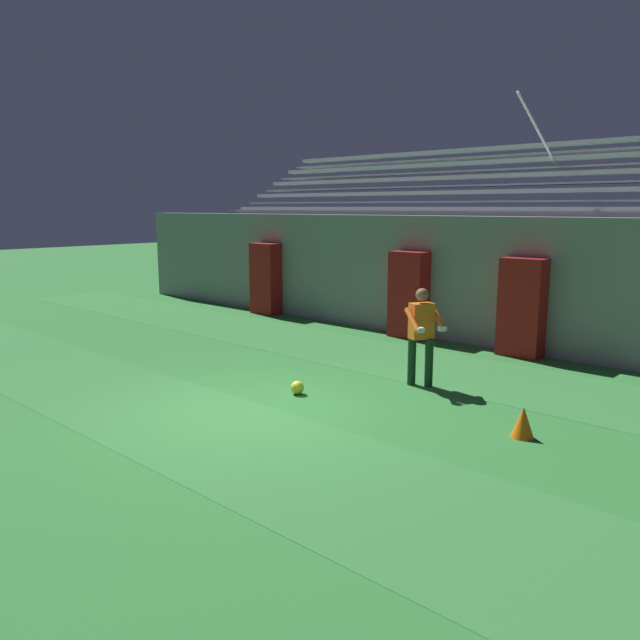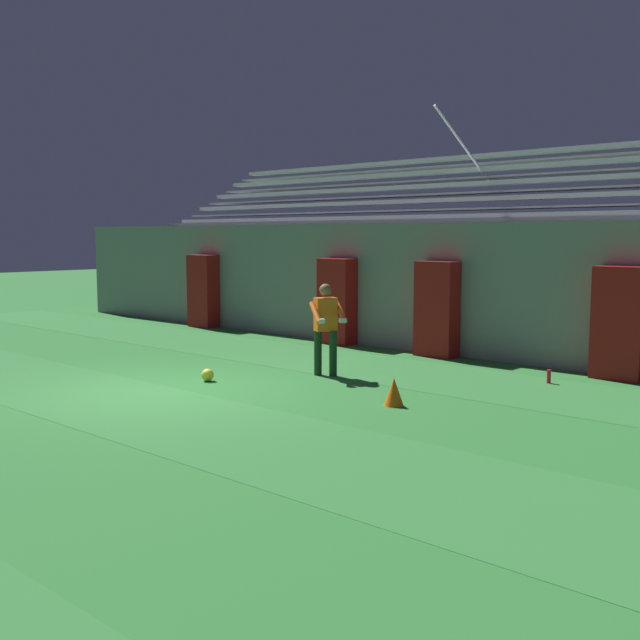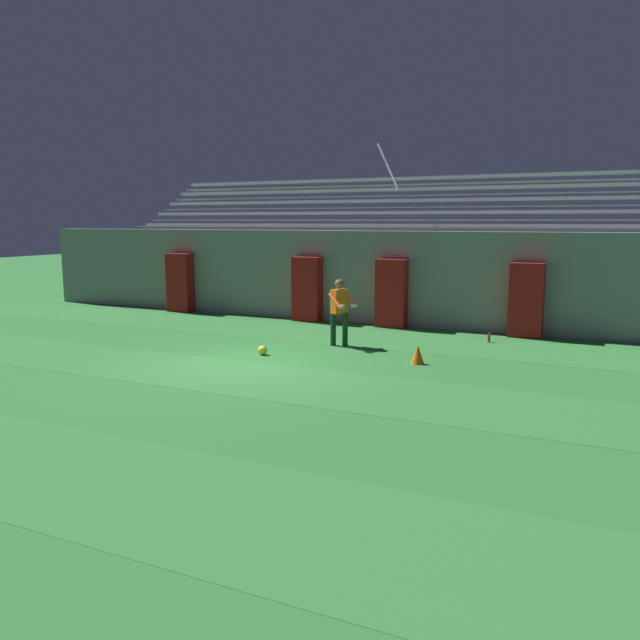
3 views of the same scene
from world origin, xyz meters
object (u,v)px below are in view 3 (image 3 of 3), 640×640
Objects in this scene: padding_pillar_gate_right at (391,293)px; padding_pillar_far_left at (180,283)px; padding_pillar_gate_left at (307,289)px; goalkeeper at (340,308)px; traffic_cone at (418,354)px; water_bottle at (489,338)px; soccer_ball at (263,350)px; padding_pillar_far_right at (526,300)px.

padding_pillar_gate_right and padding_pillar_far_left have the same top height.
padding_pillar_gate_left is 4.03m from goalkeeper.
traffic_cone is at bearing -64.52° from padding_pillar_gate_right.
water_bottle is (5.79, -1.16, -0.88)m from padding_pillar_gate_left.
padding_pillar_far_left is at bearing 173.77° from water_bottle.
water_bottle is at bearing 31.44° from goalkeeper.
soccer_ball is at bearing -38.95° from padding_pillar_far_left.
soccer_ball is at bearing -169.83° from traffic_cone.
padding_pillar_gate_right is 3.78m from padding_pillar_far_right.
padding_pillar_far_right is 5.17m from goalkeeper.
water_bottle is at bearing -11.36° from padding_pillar_gate_left.
padding_pillar_far_left is at bearing 180.00° from padding_pillar_far_right.
padding_pillar_far_left is 8.31× the size of water_bottle.
traffic_cone is (2.34, -1.12, -0.74)m from goalkeeper.
soccer_ball is (-5.26, -4.95, -0.89)m from padding_pillar_far_right.
padding_pillar_far_right is 9.07× the size of soccer_ball.
padding_pillar_far_right is 4.71m from traffic_cone.
padding_pillar_gate_right reaches higher than soccer_ball.
padding_pillar_gate_left is 4.86m from padding_pillar_far_left.
padding_pillar_gate_left is 1.00× the size of padding_pillar_far_left.
padding_pillar_gate_left is at bearing 168.64° from water_bottle.
soccer_ball is (-1.20, -1.76, -0.84)m from goalkeeper.
water_bottle is (-0.74, -1.16, -0.88)m from padding_pillar_far_right.
water_bottle is at bearing -122.37° from padding_pillar_far_right.
padding_pillar_far_left and padding_pillar_far_right have the same top height.
padding_pillar_gate_right and padding_pillar_far_right have the same top height.
padding_pillar_gate_left reaches higher than goalkeeper.
padding_pillar_gate_left is at bearing 180.00° from padding_pillar_gate_right.
padding_pillar_far_left is 1.00× the size of padding_pillar_far_right.
soccer_ball is at bearing -140.06° from water_bottle.
padding_pillar_gate_left is 1.00× the size of padding_pillar_far_right.
water_bottle is (3.04, -1.16, -0.88)m from padding_pillar_gate_right.
padding_pillar_gate_right is 7.61m from padding_pillar_far_left.
soccer_ball is (6.12, -4.95, -0.89)m from padding_pillar_far_left.
water_bottle is at bearing -20.94° from padding_pillar_gate_right.
padding_pillar_far_left reaches higher than water_bottle.
padding_pillar_far_right is 8.31× the size of water_bottle.
goalkeeper is at bearing 55.62° from soccer_ball.
padding_pillar_far_left is at bearing 180.00° from padding_pillar_gate_right.
padding_pillar_gate_right is 3.21m from goalkeeper.
padding_pillar_gate_left is at bearing 0.00° from padding_pillar_far_left.
padding_pillar_far_right is at bearing 68.27° from traffic_cone.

